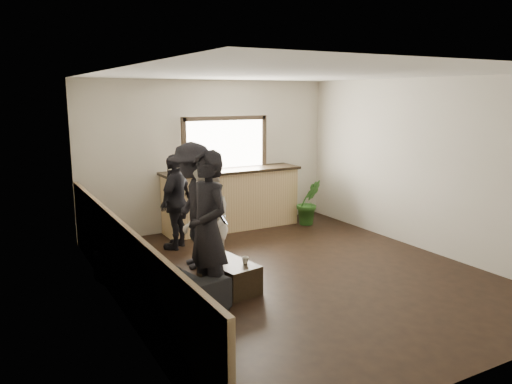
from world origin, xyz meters
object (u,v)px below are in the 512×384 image
person_c (193,205)px  coffee_table (229,275)px  bar_counter (231,195)px  cup_b (245,260)px  person_b (206,226)px  cup_a (216,256)px  sofa (158,272)px  potted_plant (309,202)px  person_a (208,229)px  person_d (176,202)px

person_c → coffee_table: bearing=12.7°
bar_counter → cup_b: (-1.23, -2.91, -0.22)m
person_b → cup_a: bearing=30.5°
sofa → potted_plant: size_ratio=2.26×
potted_plant → person_a: person_a is taller
person_a → sofa: bearing=-150.4°
person_c → person_d: person_c is taller
sofa → coffee_table: (0.87, -0.29, -0.11)m
bar_counter → cup_a: (-1.50, -2.59, -0.21)m
person_b → person_c: 0.75m
person_c → sofa: bearing=-36.5°
person_a → cup_a: bearing=139.1°
sofa → cup_a: sofa is taller
cup_a → cup_b: 0.42m
sofa → person_d: person_d is taller
cup_a → person_c: size_ratio=0.07×
person_d → coffee_table: bearing=46.0°
bar_counter → cup_a: bearing=-120.2°
cup_a → person_d: (0.15, 1.91, 0.36)m
potted_plant → cup_b: bearing=-138.0°
coffee_table → person_a: 0.92m
bar_counter → person_a: size_ratio=1.43×
person_b → person_c: person_c is taller
cup_a → person_b: bearing=105.5°
bar_counter → potted_plant: size_ratio=3.02×
sofa → person_a: (0.45, -0.60, 0.65)m
person_a → potted_plant: bearing=120.8°
cup_a → person_b: 0.42m
potted_plant → person_a: 4.19m
bar_counter → person_d: 1.52m
person_c → person_b: bearing=1.3°
potted_plant → person_b: bearing=-147.5°
coffee_table → bar_counter: bearing=63.2°
cup_a → coffee_table: bearing=-54.9°
person_a → person_b: size_ratio=1.18×
person_a → person_c: person_a is taller
potted_plant → bar_counter: bearing=161.7°
cup_a → person_a: (-0.31, -0.47, 0.52)m
coffee_table → person_c: size_ratio=0.46×
sofa → cup_b: sofa is taller
cup_a → cup_b: size_ratio=1.34×
coffee_table → cup_a: size_ratio=6.90×
person_d → person_a: bearing=36.1°
bar_counter → person_d: size_ratio=1.71×
coffee_table → person_d: 2.16m
bar_counter → person_d: bearing=-153.4°
cup_a → potted_plant: size_ratio=0.14×
person_c → potted_plant: bearing=122.2°
coffee_table → person_d: person_d is taller
cup_a → person_a: size_ratio=0.07×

